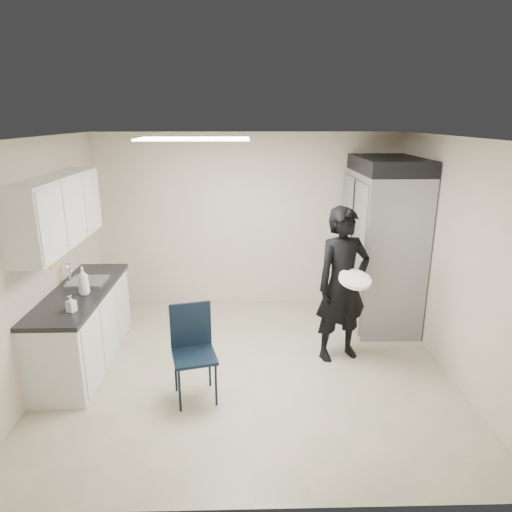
{
  "coord_description": "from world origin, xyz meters",
  "views": [
    {
      "loc": [
        -0.05,
        -4.69,
        2.79
      ],
      "look_at": [
        0.07,
        0.2,
        1.3
      ],
      "focal_mm": 32.0,
      "sensor_mm": 36.0,
      "label": 1
    }
  ],
  "objects_px": {
    "lower_counter": "(83,329)",
    "folding_chair": "(194,357)",
    "commercial_fridge": "(382,250)",
    "man_tuxedo": "(342,285)"
  },
  "relations": [
    {
      "from": "lower_counter",
      "to": "folding_chair",
      "type": "bearing_deg",
      "value": -29.32
    },
    {
      "from": "lower_counter",
      "to": "commercial_fridge",
      "type": "distance_m",
      "value": 3.98
    },
    {
      "from": "lower_counter",
      "to": "commercial_fridge",
      "type": "bearing_deg",
      "value": 15.88
    },
    {
      "from": "folding_chair",
      "to": "man_tuxedo",
      "type": "distance_m",
      "value": 1.9
    },
    {
      "from": "lower_counter",
      "to": "commercial_fridge",
      "type": "relative_size",
      "value": 0.9
    },
    {
      "from": "folding_chair",
      "to": "man_tuxedo",
      "type": "height_order",
      "value": "man_tuxedo"
    },
    {
      "from": "commercial_fridge",
      "to": "lower_counter",
      "type": "bearing_deg",
      "value": -164.12
    },
    {
      "from": "man_tuxedo",
      "to": "folding_chair",
      "type": "bearing_deg",
      "value": -172.39
    },
    {
      "from": "lower_counter",
      "to": "man_tuxedo",
      "type": "distance_m",
      "value": 3.07
    },
    {
      "from": "commercial_fridge",
      "to": "man_tuxedo",
      "type": "distance_m",
      "value": 1.27
    }
  ]
}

